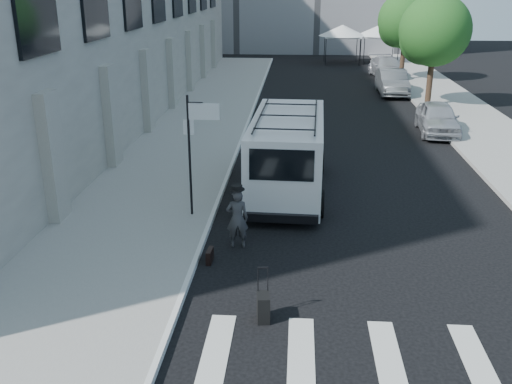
% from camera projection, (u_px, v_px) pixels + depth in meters
% --- Properties ---
extents(ground, '(120.00, 120.00, 0.00)m').
position_uv_depth(ground, '(276.00, 274.00, 13.58)').
color(ground, black).
rests_on(ground, ground).
extents(sidewalk_left, '(4.50, 48.00, 0.15)m').
position_uv_depth(sidewalk_left, '(205.00, 118.00, 28.82)').
color(sidewalk_left, gray).
rests_on(sidewalk_left, ground).
extents(sidewalk_right, '(4.00, 56.00, 0.15)m').
position_uv_depth(sidewalk_right, '(453.00, 106.00, 31.64)').
color(sidewalk_right, gray).
rests_on(sidewalk_right, ground).
extents(sign_pole, '(1.03, 0.07, 3.50)m').
position_uv_depth(sign_pole, '(197.00, 131.00, 15.83)').
color(sign_pole, black).
rests_on(sign_pole, sidewalk_left).
extents(tree_near, '(3.80, 3.83, 6.03)m').
position_uv_depth(tree_near, '(432.00, 33.00, 30.54)').
color(tree_near, black).
rests_on(tree_near, ground).
extents(tree_far, '(3.80, 3.83, 6.03)m').
position_uv_depth(tree_far, '(404.00, 22.00, 38.97)').
color(tree_far, black).
rests_on(tree_far, ground).
extents(tent_left, '(4.00, 4.00, 3.20)m').
position_uv_depth(tent_left, '(343.00, 31.00, 47.93)').
color(tent_left, black).
rests_on(tent_left, ground).
extents(tent_right, '(4.00, 4.00, 3.20)m').
position_uv_depth(tent_right, '(380.00, 31.00, 48.17)').
color(tent_right, black).
rests_on(tent_right, ground).
extents(businessman, '(0.63, 0.46, 1.59)m').
position_uv_depth(businessman, '(237.00, 219.00, 14.72)').
color(businessman, '#343436').
rests_on(businessman, ground).
extents(briefcase, '(0.14, 0.45, 0.34)m').
position_uv_depth(briefcase, '(210.00, 256.00, 14.10)').
color(briefcase, black).
rests_on(briefcase, ground).
extents(suitcase, '(0.30, 0.43, 1.13)m').
position_uv_depth(suitcase, '(263.00, 307.00, 11.62)').
color(suitcase, black).
rests_on(suitcase, ground).
extents(cargo_van, '(2.58, 6.83, 2.52)m').
position_uv_depth(cargo_van, '(288.00, 153.00, 18.62)').
color(cargo_van, silver).
rests_on(cargo_van, ground).
extents(parked_car_a, '(1.94, 4.28, 1.42)m').
position_uv_depth(parked_car_a, '(438.00, 118.00, 26.01)').
color(parked_car_a, '#A2A4A9').
rests_on(parked_car_a, ground).
extents(parked_car_b, '(1.63, 4.58, 1.51)m').
position_uv_depth(parked_car_b, '(392.00, 82.00, 35.11)').
color(parked_car_b, '#55595C').
rests_on(parked_car_b, ground).
extents(parked_car_c, '(2.50, 5.20, 1.46)m').
position_uv_depth(parked_car_c, '(387.00, 68.00, 41.33)').
color(parked_car_c, '#B1B3B9').
rests_on(parked_car_c, ground).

